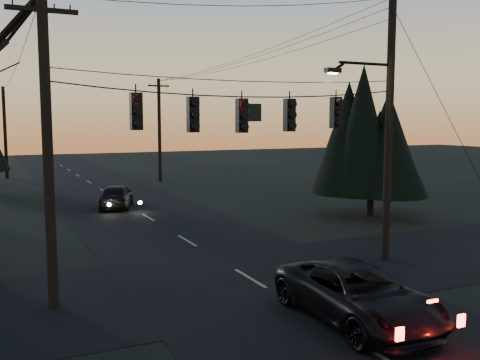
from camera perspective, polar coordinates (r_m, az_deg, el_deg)
name	(u,v)px	position (r m, az deg, el deg)	size (l,w,h in m)	color
main_road	(159,224)	(26.53, -8.59, -4.69)	(8.00, 120.00, 0.02)	black
cross_road	(250,279)	(17.46, 1.08, -10.47)	(60.00, 7.00, 0.02)	black
utility_pole_right	(385,260)	(20.42, 15.19, -8.22)	(5.00, 0.30, 10.00)	black
utility_pole_left	(54,306)	(15.86, -19.23, -12.61)	(1.80, 0.30, 8.50)	black
utility_pole_far_r	(160,181)	(45.15, -8.50, -0.15)	(1.80, 0.30, 8.50)	black
utility_pole_far_l	(7,178)	(51.24, -23.57, 0.15)	(0.30, 0.30, 8.00)	black
span_signal_assembly	(243,114)	(16.61, 0.37, 7.09)	(11.50, 0.44, 1.55)	black
evergreen_right	(372,137)	(28.93, 13.91, 4.49)	(4.16, 4.16, 7.24)	black
suv_near	(357,295)	(14.04, 12.42, -11.87)	(2.34, 5.08, 1.41)	black
sedan_oncoming_a	(117,196)	(31.81, -13.03, -1.67)	(1.68, 4.17, 1.42)	black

